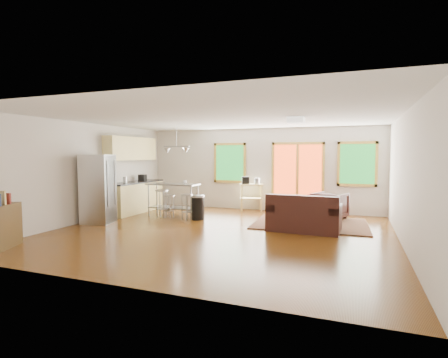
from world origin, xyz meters
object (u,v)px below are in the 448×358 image
(refrigerator, at_px, (98,189))
(armchair, at_px, (330,205))
(rug, at_px, (310,224))
(island, at_px, (173,194))
(loveseat, at_px, (304,216))
(coffee_table, at_px, (310,208))
(ottoman, at_px, (293,213))
(kitchen_cart, at_px, (251,188))

(refrigerator, bearing_deg, armchair, 11.52)
(rug, relative_size, island, 1.86)
(loveseat, height_order, island, island)
(coffee_table, distance_m, island, 3.86)
(refrigerator, xyz_separation_m, island, (1.30, 1.58, -0.24))
(loveseat, xyz_separation_m, armchair, (0.46, 1.72, 0.07))
(coffee_table, relative_size, island, 0.80)
(rug, relative_size, ottoman, 4.61)
(rug, height_order, kitchen_cart, kitchen_cart)
(rug, bearing_deg, kitchen_cart, 144.51)
(kitchen_cart, bearing_deg, refrigerator, -134.55)
(armchair, xyz_separation_m, kitchen_cart, (-2.42, 0.57, 0.33))
(rug, bearing_deg, island, -177.26)
(ottoman, distance_m, island, 3.43)
(ottoman, height_order, refrigerator, refrigerator)
(loveseat, height_order, ottoman, loveseat)
(rug, relative_size, kitchen_cart, 2.56)
(refrigerator, xyz_separation_m, kitchen_cart, (3.15, 3.20, -0.14))
(refrigerator, bearing_deg, ottoman, 11.30)
(rug, height_order, coffee_table, coffee_table)
(armchair, distance_m, refrigerator, 6.18)
(loveseat, bearing_deg, armchair, 77.26)
(rug, relative_size, coffee_table, 2.32)
(loveseat, bearing_deg, kitchen_cart, 132.79)
(armchair, relative_size, refrigerator, 0.46)
(island, distance_m, kitchen_cart, 2.45)
(ottoman, xyz_separation_m, refrigerator, (-4.66, -2.17, 0.68))
(rug, bearing_deg, coffee_table, 96.75)
(armchair, relative_size, ottoman, 1.36)
(coffee_table, xyz_separation_m, armchair, (0.46, 0.50, 0.05))
(loveseat, height_order, refrigerator, refrigerator)
(island, bearing_deg, ottoman, 10.03)
(rug, bearing_deg, loveseat, -92.86)
(coffee_table, distance_m, kitchen_cart, 2.27)
(refrigerator, height_order, kitchen_cart, refrigerator)
(rug, distance_m, coffee_table, 0.50)
(armchair, bearing_deg, island, 34.23)
(coffee_table, xyz_separation_m, refrigerator, (-5.11, -2.12, 0.52))
(coffee_table, height_order, ottoman, coffee_table)
(refrigerator, bearing_deg, coffee_table, 8.83)
(ottoman, bearing_deg, kitchen_cart, 145.90)
(ottoman, height_order, kitchen_cart, kitchen_cart)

